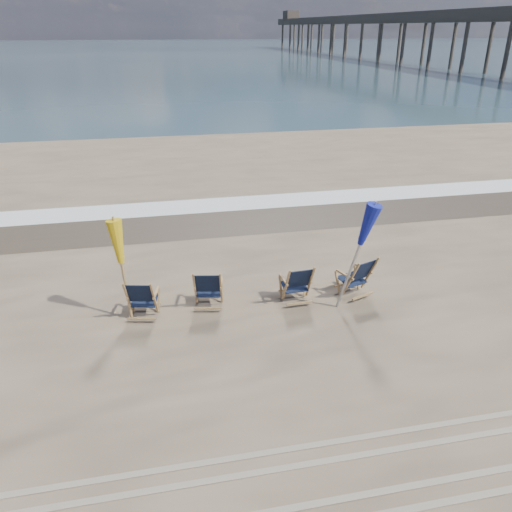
{
  "coord_description": "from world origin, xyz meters",
  "views": [
    {
      "loc": [
        -1.94,
        -7.1,
        5.27
      ],
      "look_at": [
        0.0,
        2.2,
        0.9
      ],
      "focal_mm": 35.0,
      "sensor_mm": 36.0,
      "label": 1
    }
  ],
  "objects_px": {
    "beach_chair_0": "(154,300)",
    "beach_chair_3": "(370,275)",
    "beach_chair_2": "(310,283)",
    "umbrella_blue": "(356,227)",
    "beach_chair_1": "(221,290)",
    "umbrella_yellow": "(120,248)",
    "fishing_pier": "(397,31)"
  },
  "relations": [
    {
      "from": "beach_chair_0",
      "to": "beach_chair_3",
      "type": "bearing_deg",
      "value": -165.82
    },
    {
      "from": "beach_chair_2",
      "to": "umbrella_blue",
      "type": "relative_size",
      "value": 0.39
    },
    {
      "from": "beach_chair_2",
      "to": "beach_chair_3",
      "type": "xyz_separation_m",
      "value": [
        1.35,
        0.09,
        0.02
      ]
    },
    {
      "from": "umbrella_blue",
      "to": "beach_chair_2",
      "type": "bearing_deg",
      "value": 148.3
    },
    {
      "from": "beach_chair_1",
      "to": "beach_chair_3",
      "type": "relative_size",
      "value": 0.97
    },
    {
      "from": "beach_chair_2",
      "to": "umbrella_yellow",
      "type": "xyz_separation_m",
      "value": [
        -3.7,
        0.19,
        1.05
      ]
    },
    {
      "from": "beach_chair_2",
      "to": "fishing_pier",
      "type": "height_order",
      "value": "fishing_pier"
    },
    {
      "from": "beach_chair_2",
      "to": "beach_chair_0",
      "type": "bearing_deg",
      "value": -2.62
    },
    {
      "from": "beach_chair_3",
      "to": "umbrella_blue",
      "type": "height_order",
      "value": "umbrella_blue"
    },
    {
      "from": "beach_chair_3",
      "to": "fishing_pier",
      "type": "height_order",
      "value": "fishing_pier"
    },
    {
      "from": "umbrella_blue",
      "to": "umbrella_yellow",
      "type": "bearing_deg",
      "value": 171.92
    },
    {
      "from": "beach_chair_3",
      "to": "fishing_pier",
      "type": "bearing_deg",
      "value": -136.51
    },
    {
      "from": "beach_chair_1",
      "to": "umbrella_yellow",
      "type": "distance_m",
      "value": 2.13
    },
    {
      "from": "beach_chair_2",
      "to": "fishing_pier",
      "type": "relative_size",
      "value": 0.01
    },
    {
      "from": "beach_chair_2",
      "to": "fishing_pier",
      "type": "distance_m",
      "value": 81.43
    },
    {
      "from": "beach_chair_3",
      "to": "umbrella_blue",
      "type": "xyz_separation_m",
      "value": [
        -0.64,
        -0.53,
        1.35
      ]
    },
    {
      "from": "umbrella_blue",
      "to": "fishing_pier",
      "type": "relative_size",
      "value": 0.02
    },
    {
      "from": "beach_chair_0",
      "to": "umbrella_yellow",
      "type": "height_order",
      "value": "umbrella_yellow"
    },
    {
      "from": "umbrella_yellow",
      "to": "beach_chair_3",
      "type": "bearing_deg",
      "value": -1.1
    },
    {
      "from": "beach_chair_2",
      "to": "umbrella_yellow",
      "type": "distance_m",
      "value": 3.85
    },
    {
      "from": "umbrella_yellow",
      "to": "beach_chair_1",
      "type": "bearing_deg",
      "value": -2.59
    },
    {
      "from": "fishing_pier",
      "to": "umbrella_blue",
      "type": "bearing_deg",
      "value": -116.47
    },
    {
      "from": "beach_chair_2",
      "to": "fishing_pier",
      "type": "xyz_separation_m",
      "value": [
        36.99,
        72.42,
        4.19
      ]
    },
    {
      "from": "beach_chair_3",
      "to": "beach_chair_1",
      "type": "bearing_deg",
      "value": -20.51
    },
    {
      "from": "beach_chair_1",
      "to": "umbrella_blue",
      "type": "distance_m",
      "value": 2.94
    },
    {
      "from": "umbrella_yellow",
      "to": "umbrella_blue",
      "type": "bearing_deg",
      "value": -8.08
    },
    {
      "from": "beach_chair_1",
      "to": "umbrella_yellow",
      "type": "height_order",
      "value": "umbrella_yellow"
    },
    {
      "from": "umbrella_yellow",
      "to": "umbrella_blue",
      "type": "relative_size",
      "value": 0.86
    },
    {
      "from": "beach_chair_1",
      "to": "fishing_pier",
      "type": "distance_m",
      "value": 82.19
    },
    {
      "from": "beach_chair_2",
      "to": "beach_chair_3",
      "type": "height_order",
      "value": "beach_chair_3"
    },
    {
      "from": "beach_chair_1",
      "to": "beach_chair_2",
      "type": "xyz_separation_m",
      "value": [
        1.84,
        -0.1,
        -0.0
      ]
    },
    {
      "from": "umbrella_blue",
      "to": "fishing_pier",
      "type": "bearing_deg",
      "value": 63.53
    }
  ]
}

